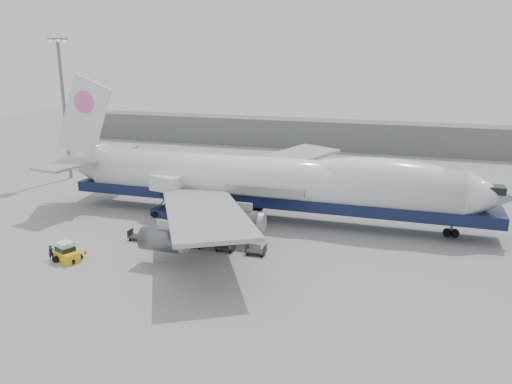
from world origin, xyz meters
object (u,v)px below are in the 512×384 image
(catering_truck, at_px, (168,194))
(ground_worker, at_px, (51,253))
(airliner, at_px, (269,180))
(baggage_tug, at_px, (67,253))

(catering_truck, xyz_separation_m, ground_worker, (-5.33, -18.26, -2.57))
(catering_truck, relative_size, ground_worker, 3.51)
(catering_truck, bearing_deg, airliner, 26.23)
(baggage_tug, relative_size, ground_worker, 1.97)
(airliner, relative_size, baggage_tug, 19.68)
(catering_truck, height_order, baggage_tug, catering_truck)
(airliner, relative_size, ground_worker, 38.72)
(catering_truck, height_order, ground_worker, catering_truck)
(catering_truck, distance_m, ground_worker, 19.19)
(airliner, height_order, catering_truck, airliner)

